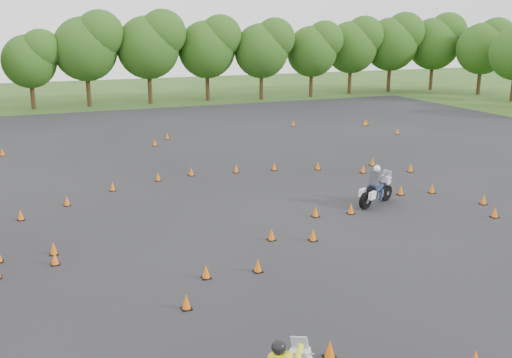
{
  "coord_description": "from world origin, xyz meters",
  "views": [
    {
      "loc": [
        -9.44,
        -19.38,
        8.04
      ],
      "look_at": [
        0.0,
        4.0,
        1.2
      ],
      "focal_mm": 40.0,
      "sensor_mm": 36.0,
      "label": 1
    }
  ],
  "objects": [
    {
      "name": "ground",
      "position": [
        0.0,
        0.0,
        0.0
      ],
      "size": [
        140.0,
        140.0,
        0.0
      ],
      "primitive_type": "plane",
      "color": "#2D5119",
      "rests_on": "ground"
    },
    {
      "name": "asphalt_pad",
      "position": [
        0.0,
        6.0,
        0.01
      ],
      "size": [
        62.0,
        62.0,
        0.0
      ],
      "primitive_type": "plane",
      "color": "black",
      "rests_on": "ground"
    },
    {
      "name": "traffic_cones",
      "position": [
        -0.15,
        5.3,
        0.23
      ],
      "size": [
        35.84,
        33.2,
        0.45
      ],
      "color": "#E36109",
      "rests_on": "asphalt_pad"
    },
    {
      "name": "rider_grey",
      "position": [
        5.08,
        1.86,
        0.97
      ],
      "size": [
        2.58,
        1.74,
        1.92
      ],
      "primitive_type": null,
      "rotation": [
        0.0,
        0.0,
        0.43
      ],
      "color": "#393A40",
      "rests_on": "ground"
    },
    {
      "name": "treeline",
      "position": [
        3.02,
        34.85,
        4.57
      ],
      "size": [
        86.93,
        32.54,
        10.05
      ],
      "color": "#274C15",
      "rests_on": "ground"
    }
  ]
}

